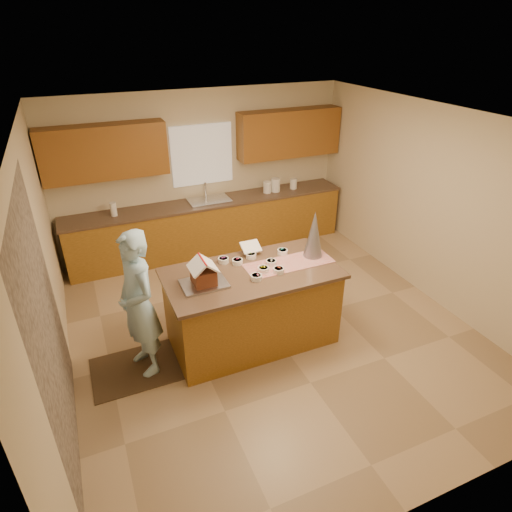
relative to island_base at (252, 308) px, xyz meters
name	(u,v)px	position (x,y,z in m)	size (l,w,h in m)	color
floor	(269,326)	(0.31, 0.16, -0.48)	(5.50, 5.50, 0.00)	tan
ceiling	(272,121)	(0.31, 0.16, 2.22)	(5.50, 5.50, 0.00)	silver
wall_back	(202,172)	(0.31, 2.91, 0.87)	(5.50, 5.50, 0.00)	beige
wall_front	(438,396)	(0.31, -2.59, 0.87)	(5.50, 5.50, 0.00)	beige
wall_left	(44,279)	(-2.19, 0.16, 0.87)	(5.50, 5.50, 0.00)	beige
wall_right	(432,205)	(2.81, 0.16, 0.87)	(5.50, 5.50, 0.00)	beige
stone_accent	(49,333)	(-2.17, -0.64, 0.77)	(2.50, 2.50, 0.00)	gray
window_curtain	(202,155)	(0.31, 2.88, 1.17)	(1.05, 0.03, 1.00)	white
back_counter_base	(211,227)	(0.31, 2.61, -0.04)	(4.80, 0.60, 0.88)	#9E6420
back_counter_top	(209,202)	(0.31, 2.61, 0.42)	(4.85, 0.63, 0.04)	brown
upper_cabinet_left	(104,152)	(-1.24, 2.73, 1.42)	(1.85, 0.35, 0.80)	brown
upper_cabinet_right	(289,133)	(1.86, 2.73, 1.42)	(1.85, 0.35, 0.80)	brown
sink	(209,203)	(0.31, 2.61, 0.41)	(0.70, 0.45, 0.12)	silver
faucet	(206,190)	(0.31, 2.79, 0.58)	(0.03, 0.03, 0.28)	silver
island_base	(252,308)	(0.00, 0.00, 0.00)	(1.98, 0.99, 0.97)	#9E6420
island_top	(252,273)	(0.00, 0.00, 0.51)	(2.07, 1.08, 0.04)	brown
table_runner	(289,263)	(0.50, 0.00, 0.53)	(1.10, 0.40, 0.01)	#A00F0B
baking_tray	(204,284)	(-0.61, -0.06, 0.54)	(0.51, 0.37, 0.03)	silver
cookbook	(251,247)	(0.16, 0.42, 0.63)	(0.24, 0.02, 0.20)	white
tinsel_tree	(314,234)	(0.86, 0.06, 0.83)	(0.24, 0.24, 0.61)	#B2B3BF
rug	(144,367)	(-1.39, 0.03, -0.48)	(1.19, 0.77, 0.01)	black
boy	(138,305)	(-1.34, 0.03, 0.40)	(0.64, 0.42, 1.75)	#AEDFF8
canister_a	(267,187)	(1.40, 2.61, 0.54)	(0.15, 0.15, 0.20)	white
canister_b	(276,185)	(1.56, 2.61, 0.55)	(0.16, 0.16, 0.24)	white
canister_c	(293,184)	(1.92, 2.61, 0.53)	(0.13, 0.13, 0.18)	white
paper_towel	(113,209)	(-1.25, 2.61, 0.54)	(0.10, 0.10, 0.22)	white
gingerbread_house	(203,274)	(-0.61, -0.06, 0.67)	(0.30, 0.31, 0.31)	brown
candy_bowls	(258,263)	(0.13, 0.11, 0.56)	(0.90, 0.66, 0.06)	#36CACD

